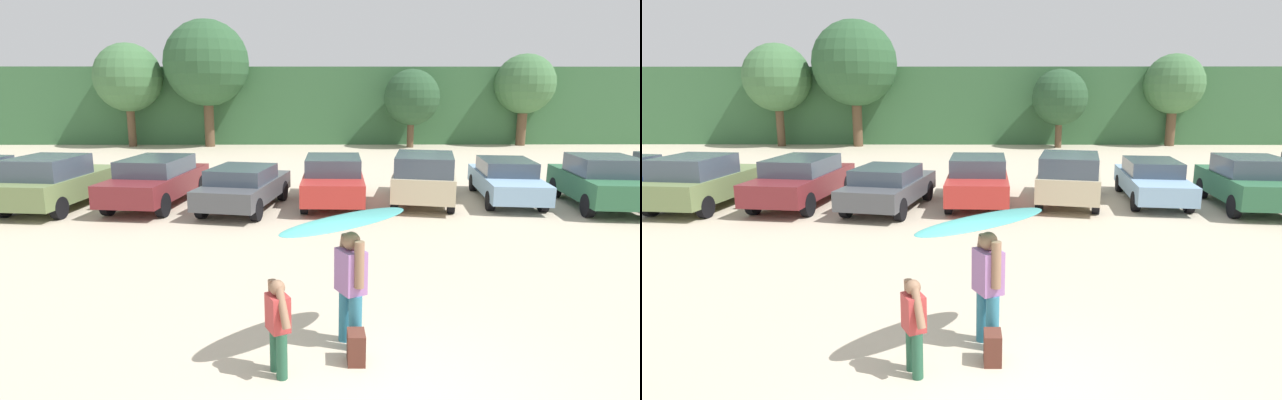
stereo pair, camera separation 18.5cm
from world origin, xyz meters
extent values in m
plane|color=beige|center=(0.00, 0.00, 0.00)|extent=(120.00, 120.00, 0.00)
cube|color=#38663D|center=(0.00, 34.62, 2.51)|extent=(108.00, 12.00, 5.02)
cylinder|color=brown|center=(-12.49, 27.64, 1.26)|extent=(0.50, 0.50, 2.52)
sphere|color=#427042|center=(-12.49, 27.64, 4.32)|extent=(4.22, 4.22, 4.22)
cylinder|color=brown|center=(-7.53, 27.60, 1.47)|extent=(0.61, 0.61, 2.94)
sphere|color=#2D5633|center=(-7.53, 27.60, 5.19)|extent=(5.28, 5.28, 5.28)
cylinder|color=brown|center=(5.20, 27.01, 0.82)|extent=(0.42, 0.42, 1.65)
sphere|color=#284C2D|center=(5.20, 27.01, 3.11)|extent=(3.44, 3.44, 3.44)
cylinder|color=brown|center=(12.61, 28.11, 1.16)|extent=(0.60, 0.60, 2.32)
sphere|color=#427042|center=(12.61, 28.11, 3.93)|extent=(3.77, 3.77, 3.77)
cylinder|color=black|center=(-11.81, 12.23, 0.33)|extent=(0.33, 0.68, 0.65)
cylinder|color=black|center=(-10.15, 11.94, 0.33)|extent=(0.33, 0.68, 0.65)
cube|color=#6B7F4C|center=(-8.81, 10.43, 0.69)|extent=(2.41, 4.58, 0.72)
cube|color=#3F4C5B|center=(-8.88, 9.91, 1.36)|extent=(2.00, 2.31, 0.62)
cylinder|color=black|center=(-9.50, 11.97, 0.33)|extent=(0.29, 0.68, 0.65)
cylinder|color=black|center=(-7.79, 11.77, 0.33)|extent=(0.29, 0.68, 0.65)
cylinder|color=black|center=(-9.84, 9.09, 0.33)|extent=(0.29, 0.68, 0.65)
cylinder|color=black|center=(-8.13, 8.89, 0.33)|extent=(0.29, 0.68, 0.65)
cube|color=maroon|center=(-5.85, 10.75, 0.69)|extent=(2.46, 4.91, 0.66)
cube|color=#3F4C5B|center=(-5.84, 10.79, 1.28)|extent=(2.03, 2.65, 0.51)
cylinder|color=black|center=(-6.49, 12.40, 0.36)|extent=(0.31, 0.74, 0.72)
cylinder|color=black|center=(-4.81, 12.18, 0.36)|extent=(0.31, 0.74, 0.72)
cylinder|color=black|center=(-6.89, 9.31, 0.36)|extent=(0.31, 0.74, 0.72)
cylinder|color=black|center=(-5.21, 9.10, 0.36)|extent=(0.31, 0.74, 0.72)
cube|color=#4C4F54|center=(-2.95, 10.17, 0.62)|extent=(2.66, 4.53, 0.57)
cube|color=#3F4C5B|center=(-2.99, 9.96, 1.13)|extent=(2.07, 2.37, 0.45)
cylinder|color=black|center=(-3.47, 11.71, 0.33)|extent=(0.35, 0.69, 0.66)
cylinder|color=black|center=(-1.86, 11.37, 0.33)|extent=(0.35, 0.69, 0.66)
cylinder|color=black|center=(-4.04, 8.96, 0.33)|extent=(0.35, 0.69, 0.66)
cylinder|color=black|center=(-2.43, 8.63, 0.33)|extent=(0.35, 0.69, 0.66)
cube|color=#B72D28|center=(-0.18, 10.93, 0.66)|extent=(2.06, 4.62, 0.67)
cube|color=#3F4C5B|center=(-0.18, 10.96, 1.26)|extent=(1.82, 2.28, 0.54)
cylinder|color=black|center=(-0.96, 12.46, 0.32)|extent=(0.25, 0.66, 0.65)
cylinder|color=black|center=(0.73, 12.39, 0.32)|extent=(0.25, 0.66, 0.65)
cylinder|color=black|center=(-1.08, 9.46, 0.32)|extent=(0.25, 0.66, 0.65)
cylinder|color=black|center=(0.61, 9.39, 0.32)|extent=(0.25, 0.66, 0.65)
cube|color=beige|center=(2.83, 11.15, 0.72)|extent=(2.79, 4.77, 0.75)
cube|color=#3F4C5B|center=(2.64, 10.28, 1.39)|extent=(2.20, 2.71, 0.59)
cylinder|color=black|center=(2.33, 12.77, 0.35)|extent=(0.37, 0.73, 0.70)
cylinder|color=black|center=(3.97, 12.41, 0.35)|extent=(0.37, 0.73, 0.70)
cylinder|color=black|center=(1.69, 9.89, 0.35)|extent=(0.37, 0.73, 0.70)
cylinder|color=black|center=(3.34, 9.53, 0.35)|extent=(0.37, 0.73, 0.70)
cube|color=#84ADD1|center=(5.61, 11.30, 0.60)|extent=(2.32, 4.89, 0.59)
cube|color=#3F4C5B|center=(5.63, 11.45, 1.13)|extent=(1.86, 2.36, 0.47)
cylinder|color=black|center=(5.03, 12.94, 0.31)|extent=(0.30, 0.63, 0.61)
cylinder|color=black|center=(6.58, 12.74, 0.31)|extent=(0.30, 0.63, 0.61)
cylinder|color=black|center=(4.64, 9.86, 0.31)|extent=(0.30, 0.63, 0.61)
cylinder|color=black|center=(6.19, 9.66, 0.31)|extent=(0.30, 0.63, 0.61)
cube|color=#2D6642|center=(8.22, 10.31, 0.70)|extent=(2.37, 4.44, 0.72)
cube|color=#3F4C5B|center=(8.21, 10.21, 1.35)|extent=(1.97, 2.19, 0.57)
cylinder|color=black|center=(7.52, 11.80, 0.34)|extent=(0.29, 0.71, 0.69)
cylinder|color=black|center=(9.23, 11.61, 0.34)|extent=(0.29, 0.71, 0.69)
cylinder|color=black|center=(7.21, 9.01, 0.34)|extent=(0.29, 0.71, 0.69)
cylinder|color=black|center=(9.95, 12.76, 0.35)|extent=(0.24, 0.71, 0.70)
cylinder|color=teal|center=(-0.16, 1.24, 0.41)|extent=(0.19, 0.19, 0.83)
cylinder|color=teal|center=(-0.29, 1.51, 0.41)|extent=(0.19, 0.19, 0.83)
cube|color=#9966A5|center=(-0.23, 1.38, 1.15)|extent=(0.47, 0.52, 0.64)
sphere|color=#8C664C|center=(-0.23, 1.38, 1.60)|extent=(0.26, 0.26, 0.26)
cylinder|color=#8C664C|center=(-0.13, 1.17, 1.31)|extent=(0.19, 0.19, 0.67)
cylinder|color=#8C664C|center=(-0.33, 1.58, 1.31)|extent=(0.26, 0.33, 0.68)
cylinder|color=#26593F|center=(-1.17, 0.47, 0.32)|extent=(0.15, 0.15, 0.63)
cylinder|color=#26593F|center=(-1.27, 0.67, 0.32)|extent=(0.15, 0.15, 0.63)
cube|color=#B23838|center=(-1.22, 0.57, 0.88)|extent=(0.36, 0.40, 0.49)
sphere|color=#8C664C|center=(-1.22, 0.57, 1.22)|extent=(0.20, 0.20, 0.20)
cylinder|color=#8C664C|center=(-1.14, 0.41, 1.00)|extent=(0.24, 0.35, 0.50)
cylinder|color=#8C664C|center=(-1.30, 0.73, 1.00)|extent=(0.16, 0.17, 0.52)
ellipsoid|color=teal|center=(-0.30, 1.29, 1.91)|extent=(2.19, 2.05, 0.07)
cube|color=#592D23|center=(-0.18, 0.86, 0.23)|extent=(0.24, 0.34, 0.45)
camera|label=1|loc=(-0.72, -5.65, 3.72)|focal=29.08mm
camera|label=2|loc=(-0.54, -5.65, 3.72)|focal=29.08mm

